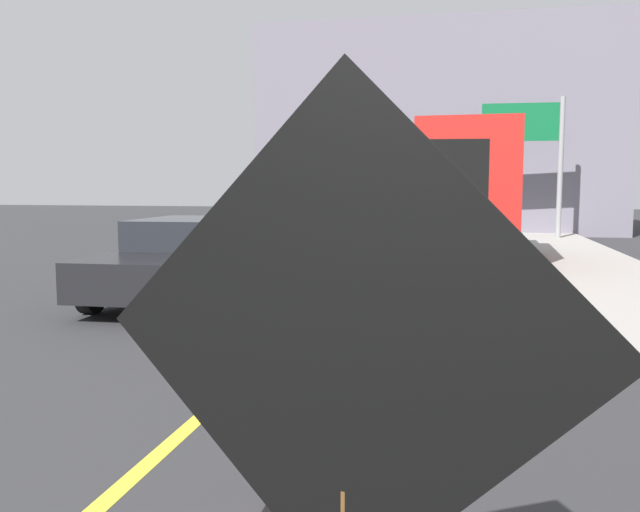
{
  "coord_description": "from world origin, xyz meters",
  "views": [
    {
      "loc": [
        2.13,
        1.28,
        1.97
      ],
      "look_at": [
        0.72,
        7.9,
        1.24
      ],
      "focal_mm": 37.09,
      "sensor_mm": 36.0,
      "label": 1
    }
  ],
  "objects_px": {
    "arrow_board_trailer": "(436,277)",
    "box_truck": "(471,190)",
    "traffic_cone_mid_lane": "(372,349)",
    "pickup_car": "(191,258)",
    "traffic_cone_far_lane": "(391,310)",
    "roadwork_sign": "(345,353)",
    "traffic_cone_near_sign": "(296,453)",
    "highway_guide_sign": "(538,143)"
  },
  "relations": [
    {
      "from": "arrow_board_trailer",
      "to": "box_truck",
      "type": "distance_m",
      "value": 6.52
    },
    {
      "from": "arrow_board_trailer",
      "to": "traffic_cone_mid_lane",
      "type": "height_order",
      "value": "arrow_board_trailer"
    },
    {
      "from": "pickup_car",
      "to": "box_truck",
      "type": "bearing_deg",
      "value": 52.53
    },
    {
      "from": "traffic_cone_far_lane",
      "to": "roadwork_sign",
      "type": "bearing_deg",
      "value": -85.3
    },
    {
      "from": "pickup_car",
      "to": "traffic_cone_mid_lane",
      "type": "height_order",
      "value": "pickup_car"
    },
    {
      "from": "box_truck",
      "to": "traffic_cone_near_sign",
      "type": "height_order",
      "value": "box_truck"
    },
    {
      "from": "roadwork_sign",
      "to": "highway_guide_sign",
      "type": "relative_size",
      "value": 0.47
    },
    {
      "from": "highway_guide_sign",
      "to": "traffic_cone_far_lane",
      "type": "distance_m",
      "value": 16.14
    },
    {
      "from": "traffic_cone_near_sign",
      "to": "traffic_cone_far_lane",
      "type": "height_order",
      "value": "traffic_cone_near_sign"
    },
    {
      "from": "arrow_board_trailer",
      "to": "box_truck",
      "type": "bearing_deg",
      "value": 84.48
    },
    {
      "from": "box_truck",
      "to": "highway_guide_sign",
      "type": "height_order",
      "value": "highway_guide_sign"
    },
    {
      "from": "arrow_board_trailer",
      "to": "highway_guide_sign",
      "type": "height_order",
      "value": "highway_guide_sign"
    },
    {
      "from": "box_truck",
      "to": "pickup_car",
      "type": "distance_m",
      "value": 8.1
    },
    {
      "from": "pickup_car",
      "to": "traffic_cone_mid_lane",
      "type": "distance_m",
      "value": 5.78
    },
    {
      "from": "pickup_car",
      "to": "highway_guide_sign",
      "type": "distance_m",
      "value": 15.47
    },
    {
      "from": "pickup_car",
      "to": "highway_guide_sign",
      "type": "height_order",
      "value": "highway_guide_sign"
    },
    {
      "from": "box_truck",
      "to": "roadwork_sign",
      "type": "bearing_deg",
      "value": -92.14
    },
    {
      "from": "arrow_board_trailer",
      "to": "highway_guide_sign",
      "type": "bearing_deg",
      "value": 77.6
    },
    {
      "from": "roadwork_sign",
      "to": "pickup_car",
      "type": "distance_m",
      "value": 9.95
    },
    {
      "from": "highway_guide_sign",
      "to": "arrow_board_trailer",
      "type": "bearing_deg",
      "value": -102.4
    },
    {
      "from": "traffic_cone_mid_lane",
      "to": "traffic_cone_far_lane",
      "type": "distance_m",
      "value": 2.31
    },
    {
      "from": "traffic_cone_far_lane",
      "to": "traffic_cone_near_sign",
      "type": "bearing_deg",
      "value": -90.55
    },
    {
      "from": "traffic_cone_mid_lane",
      "to": "pickup_car",
      "type": "bearing_deg",
      "value": 131.14
    },
    {
      "from": "roadwork_sign",
      "to": "traffic_cone_far_lane",
      "type": "xyz_separation_m",
      "value": [
        -0.57,
        6.9,
        -1.18
      ]
    },
    {
      "from": "arrow_board_trailer",
      "to": "highway_guide_sign",
      "type": "xyz_separation_m",
      "value": [
        2.95,
        13.4,
        2.94
      ]
    },
    {
      "from": "roadwork_sign",
      "to": "traffic_cone_far_lane",
      "type": "relative_size",
      "value": 3.95
    },
    {
      "from": "roadwork_sign",
      "to": "highway_guide_sign",
      "type": "bearing_deg",
      "value": 82.6
    },
    {
      "from": "traffic_cone_far_lane",
      "to": "pickup_car",
      "type": "bearing_deg",
      "value": 151.46
    },
    {
      "from": "pickup_car",
      "to": "highway_guide_sign",
      "type": "relative_size",
      "value": 1.02
    },
    {
      "from": "pickup_car",
      "to": "highway_guide_sign",
      "type": "xyz_separation_m",
      "value": [
        7.21,
        13.42,
        2.72
      ]
    },
    {
      "from": "pickup_car",
      "to": "highway_guide_sign",
      "type": "bearing_deg",
      "value": 61.74
    },
    {
      "from": "arrow_board_trailer",
      "to": "traffic_cone_mid_lane",
      "type": "distance_m",
      "value": 4.39
    },
    {
      "from": "box_truck",
      "to": "traffic_cone_far_lane",
      "type": "xyz_separation_m",
      "value": [
        -1.14,
        -8.4,
        -1.55
      ]
    },
    {
      "from": "roadwork_sign",
      "to": "traffic_cone_mid_lane",
      "type": "relative_size",
      "value": 3.48
    },
    {
      "from": "traffic_cone_far_lane",
      "to": "traffic_cone_mid_lane",
      "type": "bearing_deg",
      "value": -88.67
    },
    {
      "from": "pickup_car",
      "to": "traffic_cone_mid_lane",
      "type": "relative_size",
      "value": 7.57
    },
    {
      "from": "box_truck",
      "to": "traffic_cone_mid_lane",
      "type": "bearing_deg",
      "value": -95.78
    },
    {
      "from": "box_truck",
      "to": "highway_guide_sign",
      "type": "relative_size",
      "value": 1.33
    },
    {
      "from": "pickup_car",
      "to": "traffic_cone_far_lane",
      "type": "xyz_separation_m",
      "value": [
        3.74,
        -2.04,
        -0.41
      ]
    },
    {
      "from": "traffic_cone_near_sign",
      "to": "arrow_board_trailer",
      "type": "bearing_deg",
      "value": 85.39
    },
    {
      "from": "highway_guide_sign",
      "to": "traffic_cone_far_lane",
      "type": "relative_size",
      "value": 8.46
    },
    {
      "from": "highway_guide_sign",
      "to": "traffic_cone_mid_lane",
      "type": "relative_size",
      "value": 7.45
    }
  ]
}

